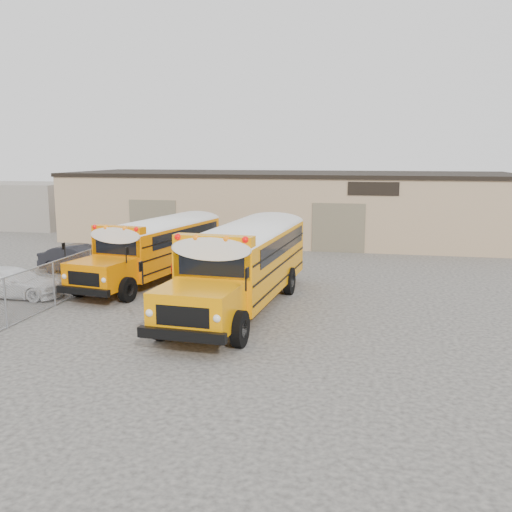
% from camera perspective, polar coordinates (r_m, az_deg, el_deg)
% --- Properties ---
extents(ground, '(120.00, 120.00, 0.00)m').
position_cam_1_polar(ground, '(21.48, -5.57, -5.90)').
color(ground, '#32312E').
rests_on(ground, ground).
extents(warehouse, '(30.20, 10.20, 4.67)m').
position_cam_1_polar(warehouse, '(40.30, 3.08, 5.09)').
color(warehouse, tan).
rests_on(warehouse, ground).
extents(chainlink_fence, '(0.07, 18.07, 1.81)m').
position_cam_1_polar(chainlink_fence, '(26.29, -16.14, -1.26)').
color(chainlink_fence, gray).
rests_on(chainlink_fence, ground).
extents(distant_building_left, '(8.00, 6.00, 3.60)m').
position_cam_1_polar(distant_building_left, '(50.56, -22.05, 4.74)').
color(distant_building_left, gray).
rests_on(distant_building_left, ground).
extents(school_bus_left, '(4.07, 10.36, 2.95)m').
position_cam_1_polar(school_bus_left, '(32.83, -4.38, 2.75)').
color(school_bus_left, orange).
rests_on(school_bus_left, ground).
extents(school_bus_right, '(3.80, 11.51, 3.32)m').
position_cam_1_polar(school_bus_right, '(28.81, 2.74, 2.17)').
color(school_bus_right, '#F89302').
rests_on(school_bus_right, ground).
extents(tarp_bundle, '(1.09, 1.04, 1.30)m').
position_cam_1_polar(tarp_bundle, '(21.70, -6.47, -3.93)').
color(tarp_bundle, black).
rests_on(tarp_bundle, ground).
extents(car_white, '(4.32, 1.92, 1.23)m').
position_cam_1_polar(car_white, '(26.00, -23.08, -2.45)').
color(car_white, white).
rests_on(car_white, ground).
extents(car_dark, '(4.45, 2.12, 1.41)m').
position_cam_1_polar(car_dark, '(29.95, -17.12, -0.33)').
color(car_dark, black).
rests_on(car_dark, ground).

